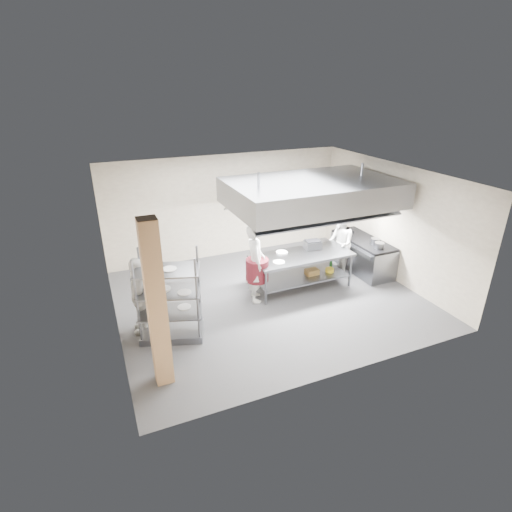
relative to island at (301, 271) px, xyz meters
name	(u,v)px	position (x,y,z in m)	size (l,w,h in m)	color
floor	(269,298)	(-1.00, -0.22, -0.46)	(7.00, 7.00, 0.00)	#303032
ceiling	(270,176)	(-1.00, -0.22, 2.54)	(7.00, 7.00, 0.00)	silver
wall_back	(226,206)	(-1.00, 2.78, 1.04)	(7.00, 7.00, 0.00)	#AEA08A
wall_left	(108,266)	(-4.50, -0.22, 1.04)	(6.00, 6.00, 0.00)	#AEA08A
wall_right	(391,222)	(2.50, -0.22, 1.04)	(6.00, 6.00, 0.00)	#AEA08A
column	(157,306)	(-3.90, -2.12, 1.04)	(0.30, 0.30, 3.00)	tan
exhaust_hood	(312,193)	(0.30, 0.18, 1.94)	(4.00, 2.50, 0.60)	slate
hood_strip_a	(278,210)	(-0.60, 0.18, 1.62)	(1.60, 0.12, 0.04)	white
hood_strip_b	(342,202)	(1.20, 0.18, 1.62)	(1.60, 0.12, 0.04)	white
wall_shelf	(284,201)	(0.80, 2.62, 1.04)	(1.50, 0.28, 0.04)	slate
island	(301,271)	(0.00, 0.00, 0.00)	(2.53, 1.05, 0.91)	slate
island_worktop	(302,255)	(0.00, 0.00, 0.42)	(2.53, 1.05, 0.06)	slate
island_undershelf	(301,276)	(0.00, 0.00, -0.16)	(2.33, 0.95, 0.04)	slate
pass_rack	(169,296)	(-3.48, -0.85, 0.48)	(1.25, 0.73, 1.87)	slate
cooking_range	(362,255)	(2.08, 0.28, -0.04)	(0.80, 2.00, 0.84)	slate
range_top	(364,240)	(2.08, 0.28, 0.41)	(0.78, 1.96, 0.06)	black
chef_head	(255,263)	(-1.30, -0.11, 0.51)	(0.70, 0.46, 1.92)	white
chef_line	(339,243)	(1.33, 0.33, 0.42)	(0.85, 0.66, 1.74)	white
chef_plating	(140,295)	(-4.00, -0.42, 0.38)	(0.98, 0.41, 1.68)	white
griddle	(312,245)	(0.43, 0.23, 0.55)	(0.40, 0.31, 0.20)	slate
wicker_basket	(312,272)	(0.29, -0.05, -0.06)	(0.33, 0.23, 0.14)	olive
stockpot	(375,241)	(2.13, -0.12, 0.52)	(0.22, 0.22, 0.16)	gray
plate_stack	(171,311)	(-3.48, -0.85, 0.14)	(0.28, 0.28, 0.05)	white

